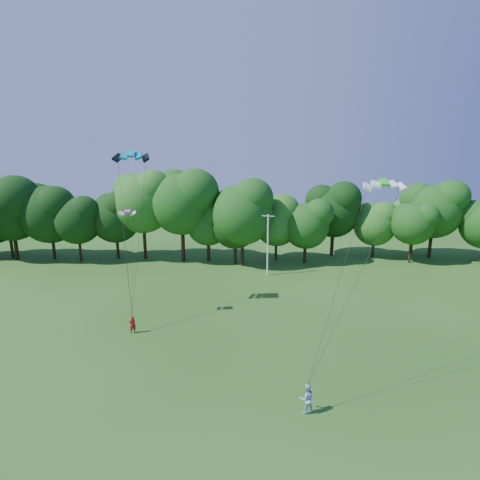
{
  "coord_description": "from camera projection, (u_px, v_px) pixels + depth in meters",
  "views": [
    {
      "loc": [
        0.54,
        -18.09,
        15.07
      ],
      "look_at": [
        1.45,
        13.0,
        8.19
      ],
      "focal_mm": 28.0,
      "sensor_mm": 36.0,
      "label": 1
    }
  ],
  "objects": [
    {
      "name": "utility_pole",
      "position": [
        268.0,
        244.0,
        48.05
      ],
      "size": [
        1.53,
        0.66,
        8.03
      ],
      "rotation": [
        0.0,
        0.0,
        -0.37
      ],
      "color": "silver",
      "rests_on": "ground"
    },
    {
      "name": "kite_pink",
      "position": [
        127.0,
        211.0,
        33.69
      ],
      "size": [
        1.67,
        0.96,
        0.25
      ],
      "rotation": [
        0.0,
        0.0,
        0.12
      ],
      "color": "#E74092",
      "rests_on": "ground"
    },
    {
      "name": "kite_flyer_right",
      "position": [
        307.0,
        398.0,
        22.43
      ],
      "size": [
        1.01,
        0.85,
        1.87
      ],
      "primitive_type": "imported",
      "rotation": [
        0.0,
        0.0,
        3.3
      ],
      "color": "#AACFED",
      "rests_on": "ground"
    },
    {
      "name": "tree_back_west",
      "position": [
        6.0,
        205.0,
        55.52
      ],
      "size": [
        8.98,
        8.98,
        13.06
      ],
      "color": "#332214",
      "rests_on": "ground"
    },
    {
      "name": "ground",
      "position": [
        221.0,
        433.0,
        20.89
      ],
      "size": [
        160.0,
        160.0,
        0.0
      ],
      "primitive_type": "plane",
      "color": "#224B14",
      "rests_on": "ground"
    },
    {
      "name": "tree_back_east",
      "position": [
        414.0,
        218.0,
        58.17
      ],
      "size": [
        6.5,
        6.5,
        9.46
      ],
      "color": "#301D13",
      "rests_on": "ground"
    },
    {
      "name": "kite_flyer_left",
      "position": [
        132.0,
        324.0,
        32.68
      ],
      "size": [
        0.68,
        0.59,
        1.58
      ],
      "primitive_type": "imported",
      "rotation": [
        0.0,
        0.0,
        3.57
      ],
      "color": "#A41515",
      "rests_on": "ground"
    },
    {
      "name": "kite_teal",
      "position": [
        132.0,
        154.0,
        34.84
      ],
      "size": [
        3.27,
        1.6,
        0.73
      ],
      "rotation": [
        0.0,
        0.0,
        0.06
      ],
      "color": "#0587AE",
      "rests_on": "ground"
    },
    {
      "name": "tree_back_center",
      "position": [
        235.0,
        218.0,
        52.62
      ],
      "size": [
        7.34,
        7.34,
        10.67
      ],
      "color": "black",
      "rests_on": "ground"
    },
    {
      "name": "kite_green",
      "position": [
        384.0,
        182.0,
        23.3
      ],
      "size": [
        2.64,
        1.55,
        0.46
      ],
      "rotation": [
        0.0,
        0.0,
        -0.18
      ],
      "color": "green",
      "rests_on": "ground"
    }
  ]
}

